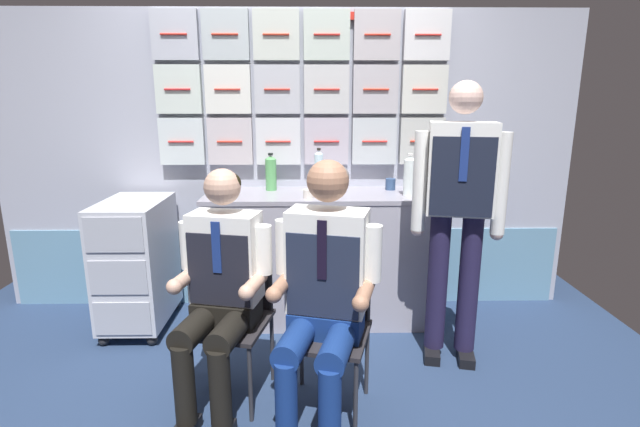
{
  "coord_description": "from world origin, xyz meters",
  "views": [
    {
      "loc": [
        0.2,
        -2.1,
        1.55
      ],
      "look_at": [
        0.24,
        0.58,
        0.9
      ],
      "focal_mm": 26.63,
      "sensor_mm": 36.0,
      "label": 1
    }
  ],
  "objects_px": {
    "crew_member_right": "(324,285)",
    "coffee_cup_white": "(231,188)",
    "folding_chair_left": "(234,300)",
    "crew_member_left": "(220,283)",
    "crew_member_standing": "(459,202)",
    "folding_chair_right": "(331,310)",
    "water_bottle_clear": "(410,176)",
    "service_trolley": "(137,261)"
  },
  "relations": [
    {
      "from": "service_trolley",
      "to": "crew_member_right",
      "type": "distance_m",
      "value": 1.61
    },
    {
      "from": "crew_member_right",
      "to": "water_bottle_clear",
      "type": "xyz_separation_m",
      "value": [
        0.59,
        1.04,
        0.34
      ]
    },
    {
      "from": "folding_chair_left",
      "to": "folding_chair_right",
      "type": "relative_size",
      "value": 1.0
    },
    {
      "from": "crew_member_left",
      "to": "crew_member_right",
      "type": "height_order",
      "value": "crew_member_right"
    },
    {
      "from": "crew_member_left",
      "to": "folding_chair_right",
      "type": "height_order",
      "value": "crew_member_left"
    },
    {
      "from": "service_trolley",
      "to": "coffee_cup_white",
      "type": "xyz_separation_m",
      "value": [
        0.63,
        0.15,
        0.47
      ]
    },
    {
      "from": "folding_chair_left",
      "to": "crew_member_left",
      "type": "distance_m",
      "value": 0.23
    },
    {
      "from": "folding_chair_left",
      "to": "crew_member_left",
      "type": "height_order",
      "value": "crew_member_left"
    },
    {
      "from": "crew_member_standing",
      "to": "water_bottle_clear",
      "type": "relative_size",
      "value": 5.85
    },
    {
      "from": "folding_chair_left",
      "to": "crew_member_left",
      "type": "bearing_deg",
      "value": -102.39
    },
    {
      "from": "folding_chair_right",
      "to": "crew_member_right",
      "type": "xyz_separation_m",
      "value": [
        -0.04,
        -0.15,
        0.2
      ]
    },
    {
      "from": "folding_chair_left",
      "to": "coffee_cup_white",
      "type": "distance_m",
      "value": 0.99
    },
    {
      "from": "folding_chair_left",
      "to": "crew_member_right",
      "type": "distance_m",
      "value": 0.58
    },
    {
      "from": "crew_member_left",
      "to": "folding_chair_right",
      "type": "distance_m",
      "value": 0.57
    },
    {
      "from": "coffee_cup_white",
      "to": "folding_chair_left",
      "type": "bearing_deg",
      "value": -80.77
    },
    {
      "from": "crew_member_left",
      "to": "folding_chair_left",
      "type": "bearing_deg",
      "value": 77.61
    },
    {
      "from": "crew_member_left",
      "to": "folding_chair_right",
      "type": "relative_size",
      "value": 1.48
    },
    {
      "from": "crew_member_left",
      "to": "crew_member_right",
      "type": "bearing_deg",
      "value": -13.79
    },
    {
      "from": "service_trolley",
      "to": "coffee_cup_white",
      "type": "distance_m",
      "value": 0.8
    },
    {
      "from": "crew_member_standing",
      "to": "water_bottle_clear",
      "type": "distance_m",
      "value": 0.52
    },
    {
      "from": "folding_chair_right",
      "to": "crew_member_standing",
      "type": "xyz_separation_m",
      "value": [
        0.75,
        0.41,
        0.47
      ]
    },
    {
      "from": "folding_chair_right",
      "to": "service_trolley",
      "type": "bearing_deg",
      "value": 146.53
    },
    {
      "from": "crew_member_left",
      "to": "crew_member_right",
      "type": "xyz_separation_m",
      "value": [
        0.51,
        -0.12,
        0.04
      ]
    },
    {
      "from": "folding_chair_right",
      "to": "crew_member_standing",
      "type": "bearing_deg",
      "value": 28.95
    },
    {
      "from": "folding_chair_right",
      "to": "coffee_cup_white",
      "type": "xyz_separation_m",
      "value": [
        -0.65,
        1.0,
        0.44
      ]
    },
    {
      "from": "service_trolley",
      "to": "water_bottle_clear",
      "type": "relative_size",
      "value": 3.16
    },
    {
      "from": "crew_member_right",
      "to": "coffee_cup_white",
      "type": "distance_m",
      "value": 1.33
    },
    {
      "from": "crew_member_right",
      "to": "water_bottle_clear",
      "type": "bearing_deg",
      "value": 60.14
    },
    {
      "from": "service_trolley",
      "to": "water_bottle_clear",
      "type": "distance_m",
      "value": 1.92
    },
    {
      "from": "folding_chair_right",
      "to": "water_bottle_clear",
      "type": "height_order",
      "value": "water_bottle_clear"
    },
    {
      "from": "crew_member_left",
      "to": "coffee_cup_white",
      "type": "xyz_separation_m",
      "value": [
        -0.11,
        1.03,
        0.28
      ]
    },
    {
      "from": "crew_member_left",
      "to": "water_bottle_clear",
      "type": "relative_size",
      "value": 4.34
    },
    {
      "from": "crew_member_standing",
      "to": "coffee_cup_white",
      "type": "distance_m",
      "value": 1.52
    },
    {
      "from": "folding_chair_right",
      "to": "folding_chair_left",
      "type": "bearing_deg",
      "value": 165.72
    },
    {
      "from": "service_trolley",
      "to": "crew_member_left",
      "type": "distance_m",
      "value": 1.16
    },
    {
      "from": "water_bottle_clear",
      "to": "service_trolley",
      "type": "bearing_deg",
      "value": -178.86
    },
    {
      "from": "crew_member_right",
      "to": "crew_member_standing",
      "type": "relative_size",
      "value": 0.78
    },
    {
      "from": "water_bottle_clear",
      "to": "crew_member_right",
      "type": "bearing_deg",
      "value": -119.86
    },
    {
      "from": "crew_member_left",
      "to": "water_bottle_clear",
      "type": "bearing_deg",
      "value": 39.63
    },
    {
      "from": "water_bottle_clear",
      "to": "folding_chair_right",
      "type": "bearing_deg",
      "value": -122.11
    },
    {
      "from": "crew_member_left",
      "to": "crew_member_standing",
      "type": "xyz_separation_m",
      "value": [
        1.29,
        0.44,
        0.31
      ]
    },
    {
      "from": "service_trolley",
      "to": "crew_member_left",
      "type": "relative_size",
      "value": 0.73
    }
  ]
}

